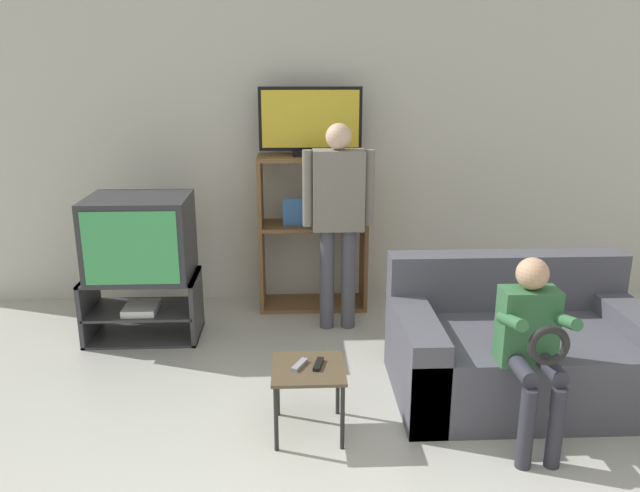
{
  "coord_description": "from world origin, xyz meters",
  "views": [
    {
      "loc": [
        -0.22,
        -1.88,
        1.99
      ],
      "look_at": [
        -0.05,
        1.84,
        0.9
      ],
      "focal_mm": 35.0,
      "sensor_mm": 36.0,
      "label": 1
    }
  ],
  "objects_px": {
    "tv_stand": "(143,307)",
    "person_standing_adult": "(338,208)",
    "television_main": "(140,237)",
    "snack_table": "(308,376)",
    "remote_control_white": "(300,365)",
    "television_flat": "(310,123)",
    "couch": "(519,351)",
    "media_shelf": "(313,231)",
    "remote_control_black": "(318,364)",
    "person_seated_child": "(532,339)"
  },
  "relations": [
    {
      "from": "tv_stand",
      "to": "person_standing_adult",
      "type": "relative_size",
      "value": 0.52
    },
    {
      "from": "television_flat",
      "to": "remote_control_white",
      "type": "relative_size",
      "value": 5.68
    },
    {
      "from": "person_standing_adult",
      "to": "tv_stand",
      "type": "bearing_deg",
      "value": -175.52
    },
    {
      "from": "tv_stand",
      "to": "television_flat",
      "type": "xyz_separation_m",
      "value": [
        1.28,
        0.59,
        1.3
      ]
    },
    {
      "from": "media_shelf",
      "to": "couch",
      "type": "relative_size",
      "value": 0.83
    },
    {
      "from": "television_main",
      "to": "snack_table",
      "type": "height_order",
      "value": "television_main"
    },
    {
      "from": "media_shelf",
      "to": "remote_control_white",
      "type": "xyz_separation_m",
      "value": [
        -0.13,
        -1.9,
        -0.25
      ]
    },
    {
      "from": "media_shelf",
      "to": "couch",
      "type": "distance_m",
      "value": 1.99
    },
    {
      "from": "tv_stand",
      "to": "television_flat",
      "type": "height_order",
      "value": "television_flat"
    },
    {
      "from": "remote_control_white",
      "to": "person_standing_adult",
      "type": "xyz_separation_m",
      "value": [
        0.31,
        1.44,
        0.55
      ]
    },
    {
      "from": "remote_control_black",
      "to": "person_seated_child",
      "type": "height_order",
      "value": "person_seated_child"
    },
    {
      "from": "television_main",
      "to": "media_shelf",
      "type": "xyz_separation_m",
      "value": [
        1.27,
        0.58,
        -0.13
      ]
    },
    {
      "from": "tv_stand",
      "to": "snack_table",
      "type": "bearing_deg",
      "value": -47.81
    },
    {
      "from": "snack_table",
      "to": "person_standing_adult",
      "type": "relative_size",
      "value": 0.25
    },
    {
      "from": "snack_table",
      "to": "person_standing_adult",
      "type": "distance_m",
      "value": 1.6
    },
    {
      "from": "couch",
      "to": "television_main",
      "type": "bearing_deg",
      "value": 159.38
    },
    {
      "from": "snack_table",
      "to": "television_flat",
      "type": "bearing_deg",
      "value": 87.86
    },
    {
      "from": "television_flat",
      "to": "person_standing_adult",
      "type": "distance_m",
      "value": 0.78
    },
    {
      "from": "person_seated_child",
      "to": "media_shelf",
      "type": "bearing_deg",
      "value": 117.57
    },
    {
      "from": "snack_table",
      "to": "couch",
      "type": "relative_size",
      "value": 0.26
    },
    {
      "from": "television_main",
      "to": "snack_table",
      "type": "bearing_deg",
      "value": -48.28
    },
    {
      "from": "snack_table",
      "to": "person_seated_child",
      "type": "height_order",
      "value": "person_seated_child"
    },
    {
      "from": "remote_control_black",
      "to": "person_standing_adult",
      "type": "xyz_separation_m",
      "value": [
        0.21,
        1.43,
        0.55
      ]
    },
    {
      "from": "tv_stand",
      "to": "person_standing_adult",
      "type": "bearing_deg",
      "value": 4.48
    },
    {
      "from": "remote_control_white",
      "to": "person_seated_child",
      "type": "xyz_separation_m",
      "value": [
        1.21,
        -0.17,
        0.21
      ]
    },
    {
      "from": "television_main",
      "to": "remote_control_black",
      "type": "bearing_deg",
      "value": -46.68
    },
    {
      "from": "television_main",
      "to": "snack_table",
      "type": "relative_size",
      "value": 1.81
    },
    {
      "from": "media_shelf",
      "to": "remote_control_black",
      "type": "relative_size",
      "value": 8.93
    },
    {
      "from": "tv_stand",
      "to": "person_standing_adult",
      "type": "height_order",
      "value": "person_standing_adult"
    },
    {
      "from": "tv_stand",
      "to": "remote_control_black",
      "type": "xyz_separation_m",
      "value": [
        1.26,
        -1.32,
        0.17
      ]
    },
    {
      "from": "person_seated_child",
      "to": "remote_control_black",
      "type": "bearing_deg",
      "value": 171.45
    },
    {
      "from": "tv_stand",
      "to": "media_shelf",
      "type": "bearing_deg",
      "value": 24.1
    },
    {
      "from": "television_main",
      "to": "person_standing_adult",
      "type": "height_order",
      "value": "person_standing_adult"
    },
    {
      "from": "remote_control_white",
      "to": "couch",
      "type": "relative_size",
      "value": 0.09
    },
    {
      "from": "television_main",
      "to": "media_shelf",
      "type": "distance_m",
      "value": 1.4
    },
    {
      "from": "remote_control_white",
      "to": "remote_control_black",
      "type": "bearing_deg",
      "value": 27.08
    },
    {
      "from": "television_main",
      "to": "person_standing_adult",
      "type": "relative_size",
      "value": 0.46
    },
    {
      "from": "media_shelf",
      "to": "person_standing_adult",
      "type": "height_order",
      "value": "person_standing_adult"
    },
    {
      "from": "tv_stand",
      "to": "couch",
      "type": "distance_m",
      "value": 2.7
    },
    {
      "from": "television_flat",
      "to": "couch",
      "type": "relative_size",
      "value": 0.53
    },
    {
      "from": "television_main",
      "to": "couch",
      "type": "relative_size",
      "value": 0.47
    },
    {
      "from": "snack_table",
      "to": "couch",
      "type": "height_order",
      "value": "couch"
    },
    {
      "from": "media_shelf",
      "to": "remote_control_white",
      "type": "height_order",
      "value": "media_shelf"
    },
    {
      "from": "couch",
      "to": "person_standing_adult",
      "type": "height_order",
      "value": "person_standing_adult"
    },
    {
      "from": "tv_stand",
      "to": "remote_control_black",
      "type": "relative_size",
      "value": 5.75
    },
    {
      "from": "television_main",
      "to": "remote_control_white",
      "type": "xyz_separation_m",
      "value": [
        1.14,
        -1.32,
        -0.37
      ]
    },
    {
      "from": "person_standing_adult",
      "to": "snack_table",
      "type": "bearing_deg",
      "value": -100.31
    },
    {
      "from": "television_main",
      "to": "remote_control_white",
      "type": "distance_m",
      "value": 1.78
    },
    {
      "from": "television_main",
      "to": "person_standing_adult",
      "type": "distance_m",
      "value": 1.47
    },
    {
      "from": "media_shelf",
      "to": "tv_stand",
      "type": "bearing_deg",
      "value": -155.9
    }
  ]
}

